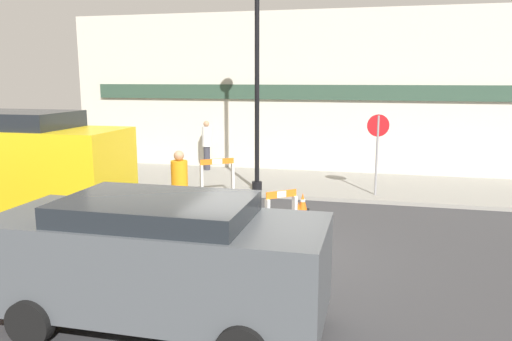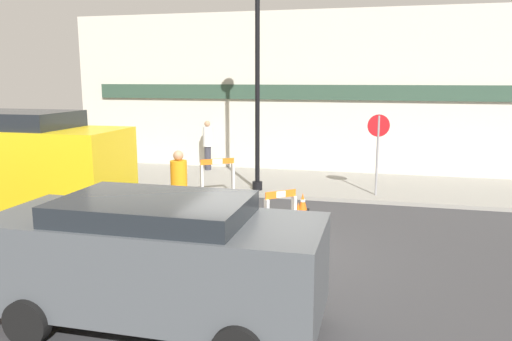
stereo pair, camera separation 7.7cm
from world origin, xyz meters
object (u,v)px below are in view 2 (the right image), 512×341
object	(u,v)px
work_van	(12,160)
stop_sign	(378,141)
person_pedestrian	(208,143)
parked_car_1	(156,255)
person_worker	(179,191)
streetlamp_post	(257,53)

from	to	relation	value
work_van	stop_sign	bearing A→B (deg)	24.78
person_pedestrian	parked_car_1	xyz separation A→B (m)	(3.00, -10.56, -0.05)
parked_car_1	work_van	bearing A→B (deg)	143.53
work_van	person_worker	bearing A→B (deg)	-6.77
person_worker	work_van	distance (m)	4.50
stop_sign	person_worker	world-z (taller)	stop_sign
stop_sign	person_worker	distance (m)	5.93
parked_car_1	stop_sign	bearing A→B (deg)	71.11
streetlamp_post	person_worker	distance (m)	5.21
person_worker	streetlamp_post	bearing A→B (deg)	18.42
stop_sign	person_worker	bearing A→B (deg)	34.94
parked_car_1	work_van	world-z (taller)	work_van
person_pedestrian	work_van	bearing A→B (deg)	43.96
stop_sign	work_van	bearing A→B (deg)	11.51
person_pedestrian	parked_car_1	world-z (taller)	person_pedestrian
stop_sign	person_pedestrian	size ratio (longest dim) A/B	1.29
person_pedestrian	work_van	world-z (taller)	work_van
streetlamp_post	person_pedestrian	world-z (taller)	streetlamp_post
parked_car_1	person_worker	bearing A→B (deg)	108.01
parked_car_1	work_van	size ratio (longest dim) A/B	0.79
person_pedestrian	streetlamp_post	bearing A→B (deg)	108.78
stop_sign	work_van	size ratio (longest dim) A/B	0.40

